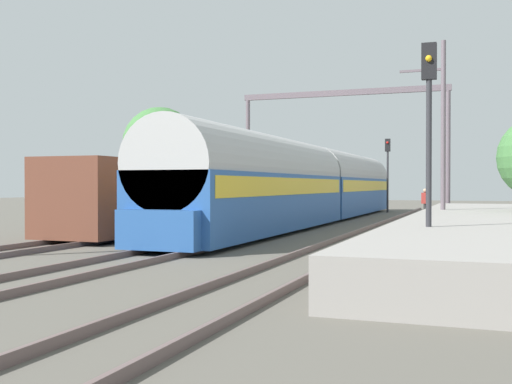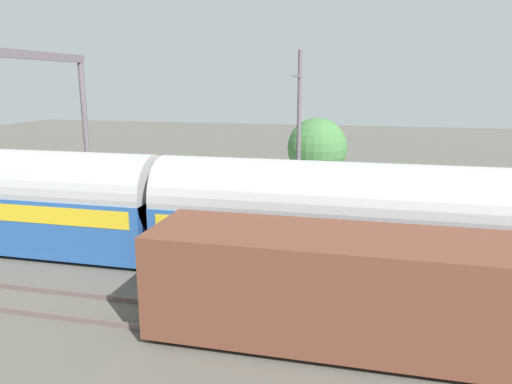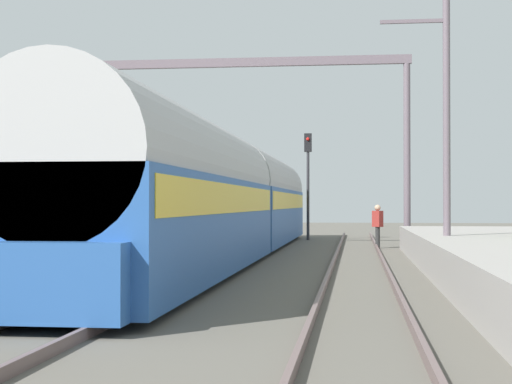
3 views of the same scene
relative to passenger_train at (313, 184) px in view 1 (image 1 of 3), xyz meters
The scene contains 13 objects.
ground 10.68m from the passenger_train, 90.00° to the right, with size 120.00×120.00×0.00m, color #59554D.
track_far_west 11.50m from the passenger_train, 112.31° to the right, with size 1.52×60.00×0.16m.
track_west 10.66m from the passenger_train, 90.00° to the right, with size 1.52×60.00×0.16m.
track_east 11.50m from the passenger_train, 67.69° to the right, with size 1.52×60.00×0.16m.
platform 11.85m from the passenger_train, 46.27° to the right, with size 4.40×28.00×0.90m.
passenger_train is the anchor object (origin of this frame).
freight_car 9.49m from the passenger_train, 117.04° to the right, with size 2.80×13.00×2.70m.
person_crossing 7.97m from the passenger_train, 49.95° to the left, with size 0.45×0.45×1.73m.
railway_signal_near 16.98m from the passenger_train, 65.38° to the right, with size 0.36×0.30×5.45m.
railway_signal_far 13.24m from the passenger_train, 81.63° to the left, with size 0.36×0.30×5.19m.
catenary_gantry 7.90m from the passenger_train, 90.00° to the left, with size 13.01×0.28×7.86m.
catenary_pole_east_mid 8.11m from the passenger_train, 31.54° to the right, with size 1.90×0.20×8.00m.
tree_west_background 14.07m from the passenger_train, 153.59° to the left, with size 5.08×5.08×7.22m.
Camera 1 is at (8.36, -20.87, 1.94)m, focal length 43.79 mm.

